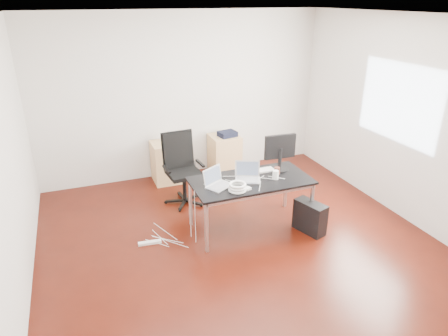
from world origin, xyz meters
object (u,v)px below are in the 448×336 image
object	(u,v)px
desk	(251,183)
filing_cabinet_left	(167,162)
pc_tower	(310,217)
office_chair	(182,165)
filing_cabinet_right	(224,154)

from	to	relation	value
desk	filing_cabinet_left	bearing A→B (deg)	110.06
pc_tower	office_chair	bearing A→B (deg)	114.24
filing_cabinet_right	pc_tower	xyz separation A→B (m)	(0.36, -2.31, -0.13)
desk	office_chair	world-z (taller)	office_chair
desk	filing_cabinet_right	bearing A→B (deg)	79.41
desk	pc_tower	size ratio (longest dim) A/B	3.56
desk	filing_cabinet_left	xyz separation A→B (m)	(-0.70, 1.92, -0.33)
filing_cabinet_right	pc_tower	size ratio (longest dim) A/B	1.56
office_chair	filing_cabinet_right	xyz separation A→B (m)	(1.02, 0.81, -0.26)
office_chair	filing_cabinet_right	world-z (taller)	office_chair
office_chair	filing_cabinet_left	bearing A→B (deg)	88.48
desk	filing_cabinet_right	xyz separation A→B (m)	(0.36, 1.92, -0.33)
desk	filing_cabinet_left	size ratio (longest dim) A/B	2.29
filing_cabinet_right	office_chair	bearing A→B (deg)	-141.39
filing_cabinet_left	pc_tower	distance (m)	2.71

